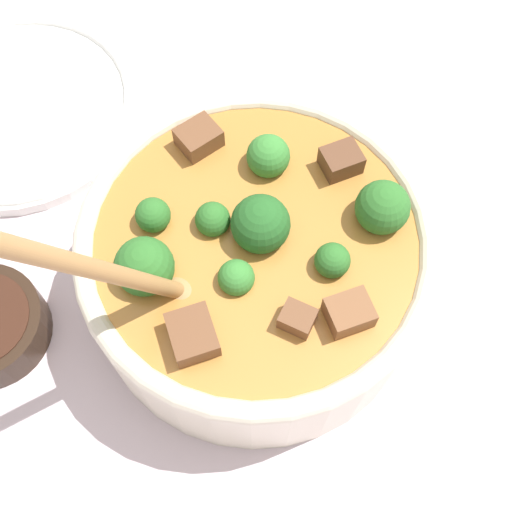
{
  "coord_description": "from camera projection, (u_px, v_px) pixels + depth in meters",
  "views": [
    {
      "loc": [
        -0.13,
        0.18,
        0.51
      ],
      "look_at": [
        0.0,
        0.0,
        0.06
      ],
      "focal_mm": 45.0,
      "sensor_mm": 36.0,
      "label": 1
    }
  ],
  "objects": [
    {
      "name": "empty_plate",
      "position": [
        18.0,
        106.0,
        0.63
      ],
      "size": [
        0.24,
        0.24,
        0.02
      ],
      "color": "white",
      "rests_on": "ground_plane"
    },
    {
      "name": "ground_plane",
      "position": [
        256.0,
        289.0,
        0.55
      ],
      "size": [
        4.0,
        4.0,
        0.0
      ],
      "primitive_type": "plane",
      "color": "silver"
    },
    {
      "name": "stew_bowl",
      "position": [
        256.0,
        259.0,
        0.5
      ],
      "size": [
        0.27,
        0.3,
        0.31
      ],
      "color": "beige",
      "rests_on": "ground_plane"
    }
  ]
}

